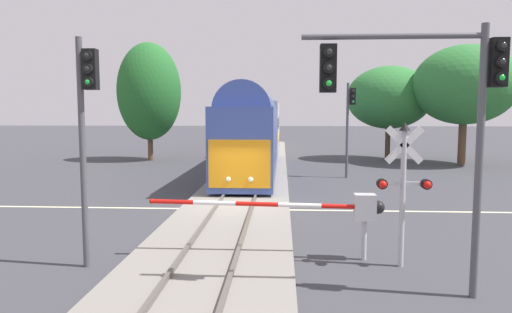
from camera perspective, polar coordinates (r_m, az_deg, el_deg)
name	(u,v)px	position (r m, az deg, el deg)	size (l,w,h in m)	color
ground_plane	(236,209)	(18.93, -2.52, -6.59)	(220.00, 220.00, 0.00)	#3D3D42
road_centre_stripe	(236,209)	(18.93, -2.52, -6.57)	(44.00, 0.20, 0.01)	beige
railway_track	(236,207)	(18.91, -2.52, -6.30)	(4.40, 80.00, 0.32)	gray
commuter_train	(260,126)	(39.33, 0.53, 3.84)	(3.04, 41.57, 5.16)	#384C93
crossing_gate_near	(336,208)	(12.57, 9.88, -6.40)	(6.40, 0.40, 1.80)	#B7B7BC
crossing_signal_mast	(403,179)	(12.21, 17.90, -2.72)	(1.36, 0.44, 3.74)	#B2B2B7
traffic_signal_near_right	(432,94)	(10.25, 21.06, 7.26)	(4.19, 0.38, 5.80)	#4C4C51
traffic_signal_median	(86,115)	(12.25, -20.42, 4.83)	(0.53, 0.38, 5.84)	#4C4C51
traffic_signal_far_side	(350,115)	(28.08, 11.61, 5.13)	(0.53, 0.38, 5.71)	#4C4C51
maple_right_background	(465,85)	(37.73, 24.54, 8.10)	(7.51, 7.51, 8.93)	brown
oak_behind_train	(149,92)	(38.45, -13.16, 7.87)	(5.12, 5.12, 9.55)	brown
oak_far_right	(389,98)	(39.51, 16.22, 7.06)	(6.87, 6.87, 7.73)	#4C3828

